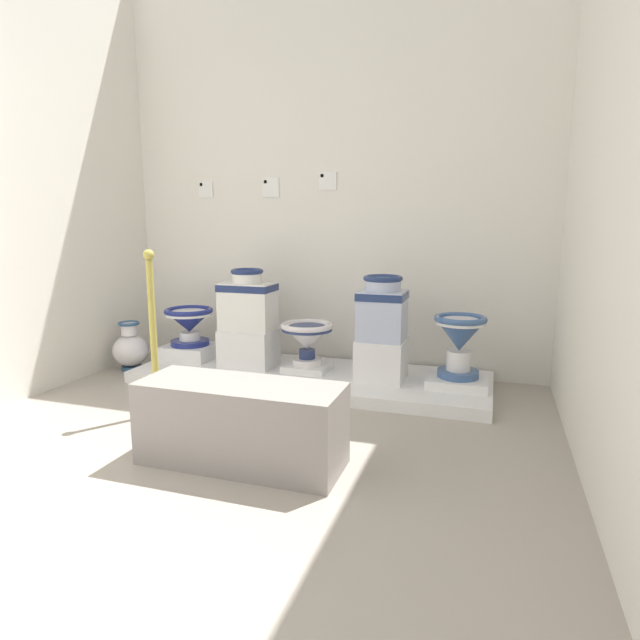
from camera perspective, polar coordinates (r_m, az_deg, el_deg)
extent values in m
cube|color=#A3998C|center=(2.43, -15.50, -18.25)|extent=(5.30, 5.94, 0.02)
cube|color=white|center=(4.16, 1.06, 16.89)|extent=(3.50, 0.06, 3.21)
cube|color=white|center=(2.44, 30.66, 20.10)|extent=(0.06, 3.34, 3.21)
cube|color=white|center=(3.84, -1.15, -6.18)|extent=(2.53, 0.86, 0.08)
cube|color=white|center=(4.32, -13.81, -3.32)|extent=(0.39, 0.34, 0.11)
cylinder|color=navy|center=(4.30, -13.86, -2.37)|extent=(0.30, 0.30, 0.04)
cylinder|color=white|center=(4.29, -13.89, -1.67)|extent=(0.16, 0.16, 0.07)
cone|color=navy|center=(4.27, -13.96, -0.14)|extent=(0.37, 0.37, 0.17)
cylinder|color=white|center=(4.26, -13.99, 0.71)|extent=(0.36, 0.36, 0.03)
torus|color=navy|center=(4.26, -14.00, 0.97)|extent=(0.38, 0.38, 0.04)
cylinder|color=white|center=(4.26, -14.00, 0.91)|extent=(0.26, 0.26, 0.01)
cube|color=white|center=(3.99, -7.69, -2.99)|extent=(0.39, 0.30, 0.28)
cube|color=white|center=(3.93, -7.80, 1.45)|extent=(0.39, 0.25, 0.35)
cube|color=navy|center=(3.91, -7.85, 3.48)|extent=(0.39, 0.25, 0.05)
cylinder|color=white|center=(3.90, -7.88, 4.61)|extent=(0.21, 0.21, 0.08)
torus|color=navy|center=(3.90, -7.90, 5.23)|extent=(0.24, 0.24, 0.04)
cube|color=white|center=(3.86, -1.40, -5.11)|extent=(0.32, 0.28, 0.04)
cylinder|color=white|center=(3.85, -1.40, -4.47)|extent=(0.22, 0.22, 0.04)
cylinder|color=navy|center=(3.84, -1.41, -3.67)|extent=(0.12, 0.12, 0.07)
cone|color=white|center=(3.81, -1.41, -1.90)|extent=(0.37, 0.37, 0.17)
cylinder|color=navy|center=(3.80, -1.42, -0.91)|extent=(0.36, 0.36, 0.03)
torus|color=white|center=(3.79, -1.42, -0.62)|extent=(0.38, 0.38, 0.04)
cylinder|color=navy|center=(3.79, -1.42, -0.69)|extent=(0.26, 0.26, 0.01)
cube|color=white|center=(3.65, 6.63, -4.23)|extent=(0.32, 0.33, 0.28)
cube|color=silver|center=(3.58, 6.73, 0.52)|extent=(0.30, 0.29, 0.34)
cube|color=navy|center=(3.56, 6.78, 2.62)|extent=(0.31, 0.29, 0.05)
cylinder|color=silver|center=(3.55, 6.81, 3.84)|extent=(0.24, 0.24, 0.08)
torus|color=navy|center=(3.55, 6.82, 4.49)|extent=(0.26, 0.26, 0.04)
cube|color=white|center=(3.62, 14.63, -6.42)|extent=(0.39, 0.35, 0.06)
cylinder|color=#3E5E94|center=(3.60, 14.67, -5.60)|extent=(0.27, 0.27, 0.05)
cylinder|color=white|center=(3.58, 14.74, -4.23)|extent=(0.16, 0.16, 0.13)
cone|color=#3E5E94|center=(3.54, 14.86, -1.56)|extent=(0.32, 0.32, 0.21)
cylinder|color=white|center=(3.52, 14.93, -0.20)|extent=(0.32, 0.32, 0.03)
torus|color=#3E5E94|center=(3.52, 14.94, 0.12)|extent=(0.34, 0.34, 0.04)
cylinder|color=white|center=(3.52, 14.94, 0.04)|extent=(0.23, 0.23, 0.01)
cube|color=white|center=(4.54, -12.23, 13.63)|extent=(0.13, 0.01, 0.13)
cube|color=slate|center=(4.56, -12.71, 14.09)|extent=(0.02, 0.01, 0.02)
cube|color=white|center=(4.28, -5.33, 14.05)|extent=(0.14, 0.01, 0.15)
cube|color=#5B9E4C|center=(4.30, -5.91, 14.63)|extent=(0.02, 0.01, 0.02)
cube|color=white|center=(4.12, 0.84, 14.79)|extent=(0.14, 0.01, 0.13)
cube|color=#386BAD|center=(4.13, 0.23, 15.33)|extent=(0.02, 0.01, 0.02)
cylinder|color=#2F537A|center=(4.44, -19.68, -4.85)|extent=(0.16, 0.16, 0.03)
ellipsoid|color=white|center=(4.41, -19.79, -3.11)|extent=(0.27, 0.27, 0.25)
cylinder|color=white|center=(4.37, -19.92, -0.94)|extent=(0.12, 0.12, 0.09)
torus|color=#2F537A|center=(4.36, -19.96, -0.34)|extent=(0.17, 0.17, 0.02)
cylinder|color=#B6A646|center=(3.38, -17.12, -9.53)|extent=(0.28, 0.28, 0.02)
cylinder|color=#B6A646|center=(3.26, -17.55, -1.80)|extent=(0.04, 0.04, 0.91)
sphere|color=#B6A646|center=(3.19, -18.03, 6.71)|extent=(0.06, 0.06, 0.06)
cube|color=gray|center=(2.58, -8.52, -11.01)|extent=(0.98, 0.36, 0.40)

